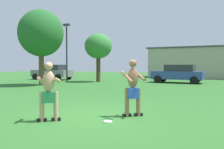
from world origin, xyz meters
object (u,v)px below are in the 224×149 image
player_in_blue (133,86)px  car_blue_far_end (178,73)px  frisbee (108,122)px  car_gray_mid_lot (52,72)px  player_with_cap (49,89)px  tree_left_field (41,34)px  tree_right_field (98,47)px  lamp_post (67,46)px

player_in_blue → car_blue_far_end: player_in_blue is taller
frisbee → car_gray_mid_lot: (-13.52, 14.05, 0.81)m
player_with_cap → car_blue_far_end: bearing=86.8°
frisbee → car_gray_mid_lot: 19.51m
player_in_blue → tree_left_field: bearing=144.4°
frisbee → car_blue_far_end: bearing=92.5°
player_with_cap → tree_left_field: 12.41m
car_blue_far_end → frisbee: bearing=-87.5°
frisbee → tree_right_field: bearing=119.6°
car_gray_mid_lot → car_blue_far_end: bearing=4.8°
player_with_cap → player_in_blue: 2.46m
player_with_cap → car_gray_mid_lot: 18.94m
car_blue_far_end → lamp_post: bearing=-157.8°
player_with_cap → frisbee: size_ratio=6.72×
tree_right_field → lamp_post: bearing=-140.1°
player_with_cap → car_blue_far_end: size_ratio=0.38×
tree_left_field → car_blue_far_end: bearing=37.5°
car_blue_far_end → tree_left_field: tree_left_field is taller
player_in_blue → lamp_post: bearing=133.9°
car_gray_mid_lot → car_blue_far_end: 12.91m
car_gray_mid_lot → tree_right_field: (5.99, -0.79, 2.42)m
frisbee → tree_right_field: 15.59m
lamp_post → tree_left_field: 3.32m
car_blue_far_end → tree_right_field: 7.53m
frisbee → car_blue_far_end: 15.18m
car_blue_far_end → tree_left_field: 11.85m
car_gray_mid_lot → tree_right_field: bearing=-7.5°
player_with_cap → car_gray_mid_lot: size_ratio=0.38×
tree_left_field → player_in_blue: bearing=-35.6°
car_blue_far_end → tree_right_field: (-6.88, -1.88, 2.42)m
frisbee → player_in_blue: bearing=68.7°
player_in_blue → frisbee: size_ratio=7.03×
car_gray_mid_lot → tree_left_field: (3.80, -5.86, 3.13)m
player_in_blue → lamp_post: 14.73m
tree_right_field → frisbee: bearing=-60.4°
lamp_post → car_blue_far_end: bearing=22.2°
player_in_blue → tree_left_field: tree_left_field is taller
frisbee → car_blue_far_end: car_blue_far_end is taller
car_blue_far_end → car_gray_mid_lot: bearing=-175.2°
frisbee → car_blue_far_end: size_ratio=0.06×
player_in_blue → car_gray_mid_lot: player_in_blue is taller
player_in_blue → tree_left_field: size_ratio=0.30×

